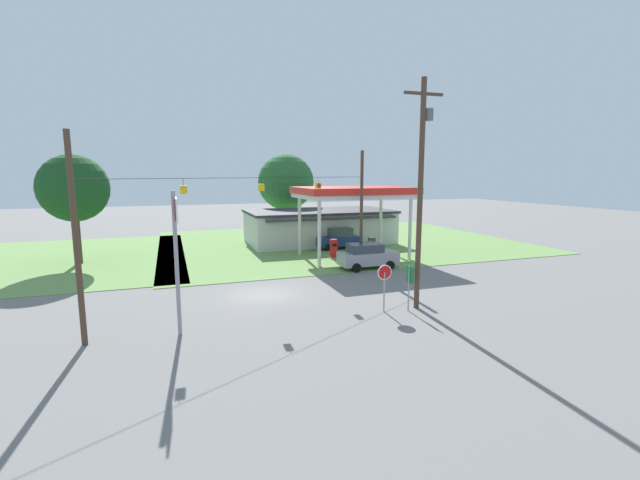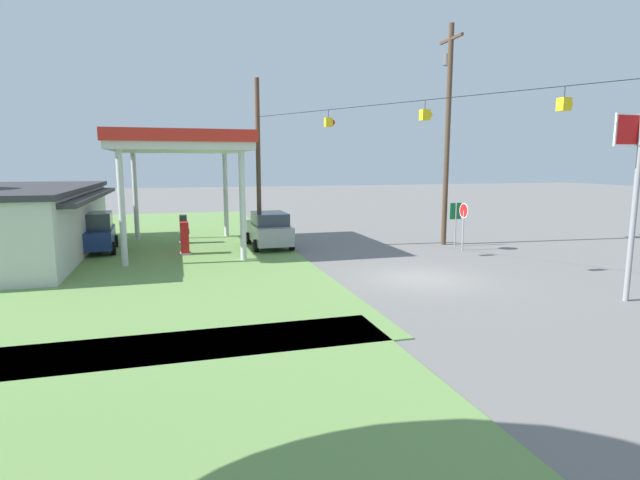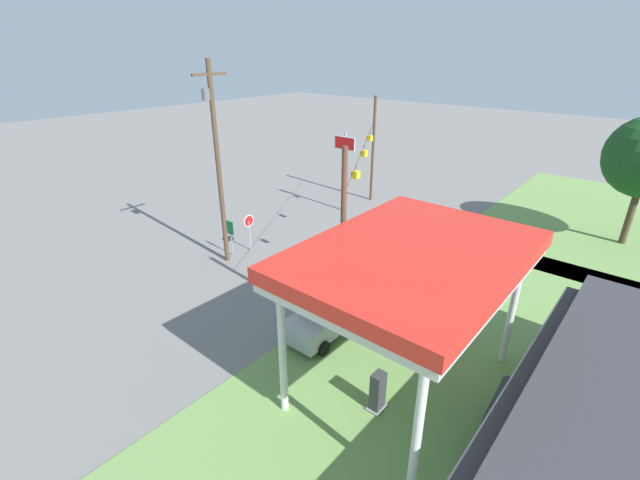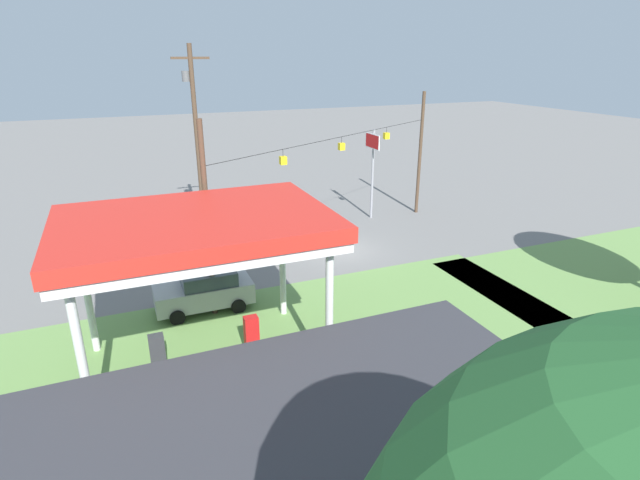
% 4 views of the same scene
% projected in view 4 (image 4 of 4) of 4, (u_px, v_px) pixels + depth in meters
% --- Properties ---
extents(ground_plane, '(160.00, 160.00, 0.00)m').
position_uv_depth(ground_plane, '(340.00, 250.00, 30.62)').
color(ground_plane, slate).
extents(gas_station_canopy, '(9.40, 6.67, 6.04)m').
position_uv_depth(gas_station_canopy, '(196.00, 230.00, 17.51)').
color(gas_station_canopy, silver).
rests_on(gas_station_canopy, ground).
extents(fuel_pump_near, '(0.71, 0.56, 1.66)m').
position_uv_depth(fuel_pump_near, '(252.00, 336.00, 19.80)').
color(fuel_pump_near, gray).
rests_on(fuel_pump_near, ground).
extents(fuel_pump_far, '(0.71, 0.56, 1.66)m').
position_uv_depth(fuel_pump_far, '(158.00, 356.00, 18.52)').
color(fuel_pump_far, gray).
rests_on(fuel_pump_far, ground).
extents(car_at_pumps_front, '(4.46, 2.11, 1.94)m').
position_uv_depth(car_at_pumps_front, '(205.00, 290.00, 23.22)').
color(car_at_pumps_front, '#9E9EA3').
rests_on(car_at_pumps_front, ground).
extents(car_at_pumps_rear, '(4.11, 2.29, 2.04)m').
position_uv_depth(car_at_pumps_rear, '(222.00, 416.00, 15.09)').
color(car_at_pumps_rear, navy).
rests_on(car_at_pumps_rear, ground).
extents(stop_sign_roadside, '(0.80, 0.08, 2.50)m').
position_uv_depth(stop_sign_roadside, '(233.00, 209.00, 32.61)').
color(stop_sign_roadside, '#99999E').
rests_on(stop_sign_roadside, ground).
extents(stop_sign_overhead, '(0.22, 1.96, 6.42)m').
position_uv_depth(stop_sign_overhead, '(372.00, 157.00, 35.20)').
color(stop_sign_overhead, gray).
rests_on(stop_sign_overhead, ground).
extents(route_sign, '(0.10, 0.70, 2.40)m').
position_uv_depth(route_sign, '(213.00, 211.00, 32.45)').
color(route_sign, gray).
rests_on(route_sign, ground).
extents(utility_pole_main, '(2.20, 0.44, 11.90)m').
position_uv_depth(utility_pole_main, '(196.00, 137.00, 30.23)').
color(utility_pole_main, '#4C3828').
rests_on(utility_pole_main, ground).
extents(signal_span_gantry, '(17.61, 10.24, 8.87)m').
position_uv_depth(signal_span_gantry, '(341.00, 174.00, 28.97)').
color(signal_span_gantry, '#4C3828').
rests_on(signal_span_gantry, ground).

